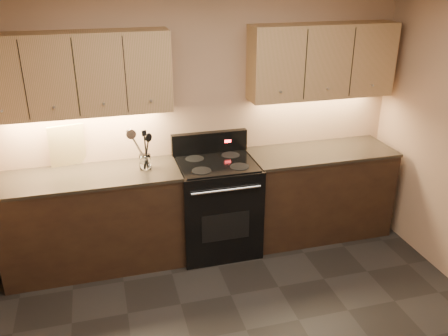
% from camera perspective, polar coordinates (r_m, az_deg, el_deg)
% --- Properties ---
extents(wall_back, '(4.00, 0.04, 2.60)m').
position_cam_1_polar(wall_back, '(4.64, -2.89, 6.27)').
color(wall_back, tan).
rests_on(wall_back, ground).
extents(counter_left, '(1.62, 0.62, 0.93)m').
position_cam_1_polar(counter_left, '(4.59, -15.43, -6.12)').
color(counter_left, black).
rests_on(counter_left, ground).
extents(counter_right, '(1.46, 0.62, 0.93)m').
position_cam_1_polar(counter_right, '(5.05, 11.25, -2.86)').
color(counter_right, black).
rests_on(counter_right, ground).
extents(stove, '(0.76, 0.68, 1.14)m').
position_cam_1_polar(stove, '(4.68, -0.88, -4.43)').
color(stove, black).
rests_on(stove, ground).
extents(upper_cab_left, '(1.60, 0.30, 0.70)m').
position_cam_1_polar(upper_cab_left, '(4.27, -17.38, 10.71)').
color(upper_cab_left, tan).
rests_on(upper_cab_left, wall_back).
extents(upper_cab_right, '(1.44, 0.30, 0.70)m').
position_cam_1_polar(upper_cab_right, '(4.77, 11.72, 12.49)').
color(upper_cab_right, tan).
rests_on(upper_cab_right, wall_back).
extents(outlet_plate, '(0.08, 0.01, 0.12)m').
position_cam_1_polar(outlet_plate, '(4.60, -18.84, 2.53)').
color(outlet_plate, '#B2B5BA').
rests_on(outlet_plate, wall_back).
extents(utensil_crock, '(0.13, 0.13, 0.13)m').
position_cam_1_polar(utensil_crock, '(4.39, -9.46, 0.67)').
color(utensil_crock, white).
rests_on(utensil_crock, counter_left).
extents(cutting_board, '(0.33, 0.12, 0.40)m').
position_cam_1_polar(cutting_board, '(4.57, -18.37, 2.58)').
color(cutting_board, tan).
rests_on(cutting_board, counter_left).
extents(black_spoon, '(0.12, 0.11, 0.35)m').
position_cam_1_polar(black_spoon, '(4.35, -9.65, 2.19)').
color(black_spoon, black).
rests_on(black_spoon, utensil_crock).
extents(black_turner, '(0.11, 0.13, 0.37)m').
position_cam_1_polar(black_turner, '(4.31, -9.35, 2.24)').
color(black_turner, black).
rests_on(black_turner, utensil_crock).
extents(steel_spatula, '(0.26, 0.16, 0.39)m').
position_cam_1_polar(steel_spatula, '(4.34, -9.26, 2.61)').
color(steel_spatula, silver).
rests_on(steel_spatula, utensil_crock).
extents(steel_skimmer, '(0.25, 0.12, 0.39)m').
position_cam_1_polar(steel_skimmer, '(4.33, -9.04, 2.49)').
color(steel_skimmer, silver).
rests_on(steel_skimmer, utensil_crock).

